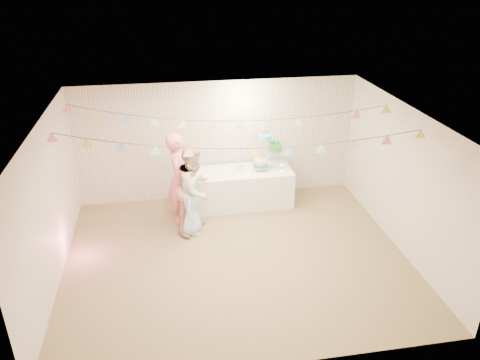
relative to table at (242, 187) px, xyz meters
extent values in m
plane|color=brown|center=(-0.45, -1.99, -0.40)|extent=(6.00, 6.00, 0.00)
plane|color=beige|center=(-0.45, -1.99, 2.20)|extent=(6.00, 6.00, 0.00)
plane|color=white|center=(-0.45, 0.51, 0.90)|extent=(6.00, 6.00, 0.00)
plane|color=white|center=(-0.45, -4.49, 0.90)|extent=(6.00, 6.00, 0.00)
plane|color=white|center=(-3.45, -1.99, 0.90)|extent=(5.00, 5.00, 0.00)
plane|color=white|center=(2.55, -1.99, 0.90)|extent=(5.00, 5.00, 0.00)
cube|color=white|center=(0.00, 0.00, 0.00)|extent=(2.11, 0.84, 0.79)
cylinder|color=white|center=(-0.46, -0.05, 0.36)|extent=(0.30, 0.30, 0.02)
imported|color=#E5787B|center=(-1.33, -0.47, 0.54)|extent=(0.58, 0.76, 1.88)
imported|color=tan|center=(-1.07, -0.89, 0.50)|extent=(1.06, 1.10, 1.79)
imported|color=#A6D1EC|center=(-1.16, -0.99, 0.22)|extent=(0.51, 0.67, 1.22)
cylinder|color=#FFD88C|center=(-0.80, -0.15, 0.41)|extent=(0.04, 0.04, 0.03)
cylinder|color=#FFD88C|center=(-0.35, 0.18, 0.41)|extent=(0.04, 0.04, 0.03)
cylinder|color=#FFD88C|center=(0.10, -0.22, 0.41)|extent=(0.04, 0.04, 0.03)
cylinder|color=#FFD88C|center=(0.35, 0.22, 0.41)|extent=(0.04, 0.04, 0.03)
cylinder|color=#FFD88C|center=(0.82, -0.18, 0.41)|extent=(0.04, 0.04, 0.03)
cylinder|color=#FFD88C|center=(0.90, 0.15, 0.41)|extent=(0.04, 0.04, 0.03)
camera|label=1|loc=(-1.56, -8.85, 4.45)|focal=35.00mm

